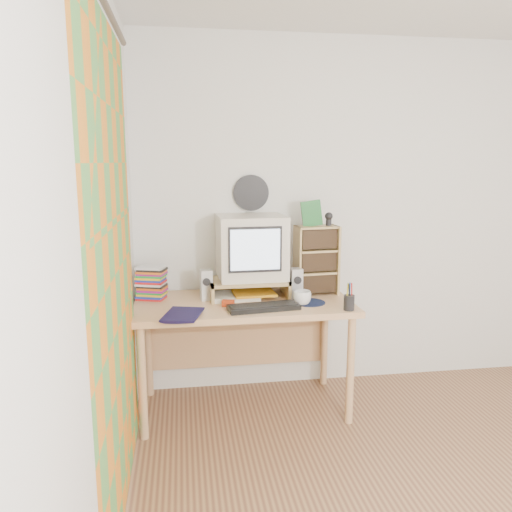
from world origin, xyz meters
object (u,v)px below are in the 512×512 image
object	(u,v)px
desk	(242,318)
diary	(166,312)
cd_rack	(316,260)
keyboard	(264,307)
dvd_stack	(152,281)
mug	(302,298)
crt_monitor	(251,247)

from	to	relation	value
desk	diary	bearing A→B (deg)	-147.14
cd_rack	diary	world-z (taller)	cd_rack
keyboard	dvd_stack	bearing A→B (deg)	146.00
keyboard	cd_rack	distance (m)	0.57
mug	diary	xyz separation A→B (m)	(-0.85, -0.11, -0.02)
keyboard	diary	xyz separation A→B (m)	(-0.59, -0.05, 0.01)
mug	diary	world-z (taller)	mug
dvd_stack	mug	world-z (taller)	dvd_stack
desk	keyboard	xyz separation A→B (m)	(0.10, -0.27, 0.15)
keyboard	cd_rack	size ratio (longest dim) A/B	0.94
dvd_stack	cd_rack	size ratio (longest dim) A/B	0.53
diary	dvd_stack	bearing A→B (deg)	119.17
desk	crt_monitor	xyz separation A→B (m)	(0.07, 0.09, 0.47)
crt_monitor	keyboard	xyz separation A→B (m)	(0.03, -0.35, -0.32)
crt_monitor	mug	xyz separation A→B (m)	(0.28, -0.29, -0.29)
crt_monitor	cd_rack	xyz separation A→B (m)	(0.44, -0.03, -0.10)
desk	diary	size ratio (longest dim) A/B	5.65
dvd_stack	cd_rack	distance (m)	1.11
desk	cd_rack	xyz separation A→B (m)	(0.52, 0.06, 0.37)
desk	dvd_stack	size ratio (longest dim) A/B	5.66
cd_rack	diary	bearing A→B (deg)	-164.73
crt_monitor	diary	bearing A→B (deg)	-146.49
cd_rack	diary	distance (m)	1.09
keyboard	dvd_stack	size ratio (longest dim) A/B	1.78
keyboard	cd_rack	bearing A→B (deg)	30.62
crt_monitor	diary	size ratio (longest dim) A/B	1.79
diary	mug	bearing A→B (deg)	22.72
keyboard	cd_rack	world-z (taller)	cd_rack
crt_monitor	keyboard	bearing A→B (deg)	-87.91
desk	mug	bearing A→B (deg)	-29.49
mug	diary	bearing A→B (deg)	-172.28
desk	cd_rack	distance (m)	0.64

